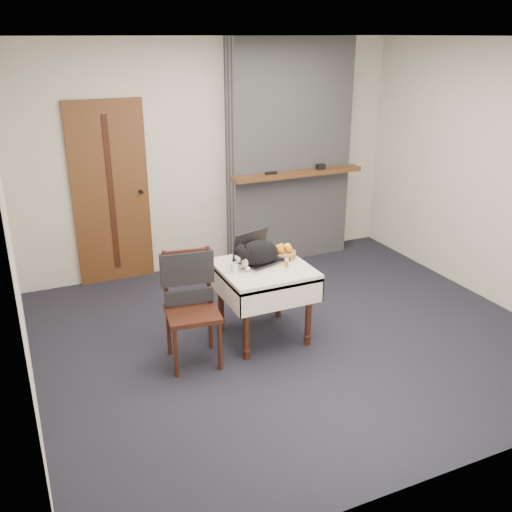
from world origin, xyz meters
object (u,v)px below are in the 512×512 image
at_px(pill_bottle, 287,263).
at_px(chair, 190,291).
at_px(cat, 259,253).
at_px(fruit_basket, 283,253).
at_px(laptop, 257,255).
at_px(door, 111,194).
at_px(cream_jar, 234,268).
at_px(side_table, 264,278).

height_order(pill_bottle, chair, chair).
bearing_deg(cat, chair, 172.07).
bearing_deg(fruit_basket, laptop, -179.08).
bearing_deg(cat, door, 100.13).
xyz_separation_m(cream_jar, fruit_basket, (0.53, 0.12, 0.01)).
relative_size(pill_bottle, chair, 0.08).
height_order(side_table, laptop, laptop).
relative_size(cream_jar, fruit_basket, 0.35).
bearing_deg(door, chair, -82.90).
bearing_deg(chair, fruit_basket, 17.59).
relative_size(door, laptop, 4.32).
height_order(door, side_table, door).
distance_m(cream_jar, chair, 0.44).
xyz_separation_m(door, side_table, (0.95, -1.89, -0.41)).
bearing_deg(door, cat, -63.45).
relative_size(laptop, cream_jar, 5.88).
distance_m(door, cat, 2.07).
distance_m(cat, cream_jar, 0.27).
bearing_deg(pill_bottle, laptop, 133.42).
xyz_separation_m(fruit_basket, chair, (-0.96, -0.17, -0.13)).
xyz_separation_m(door, pill_bottle, (1.13, -1.99, -0.26)).
distance_m(cream_jar, pill_bottle, 0.47).
height_order(fruit_basket, chair, chair).
xyz_separation_m(laptop, cat, (-0.01, -0.07, 0.04)).
relative_size(side_table, cat, 1.39).
relative_size(cat, chair, 0.58).
bearing_deg(chair, laptop, 21.00).
distance_m(side_table, chair, 0.71).
height_order(pill_bottle, fruit_basket, fruit_basket).
distance_m(side_table, cat, 0.23).
bearing_deg(fruit_basket, pill_bottle, -109.17).
relative_size(laptop, chair, 0.48).
distance_m(door, pill_bottle, 2.30).
relative_size(door, cat, 3.56).
bearing_deg(chair, cat, 15.92).
distance_m(laptop, chair, 0.73).
xyz_separation_m(side_table, cream_jar, (-0.28, -0.01, 0.15)).
height_order(cat, fruit_basket, cat).
bearing_deg(pill_bottle, door, 119.64).
xyz_separation_m(cream_jar, pill_bottle, (0.46, -0.08, 0.00)).
distance_m(pill_bottle, fruit_basket, 0.22).
relative_size(laptop, pill_bottle, 6.01).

